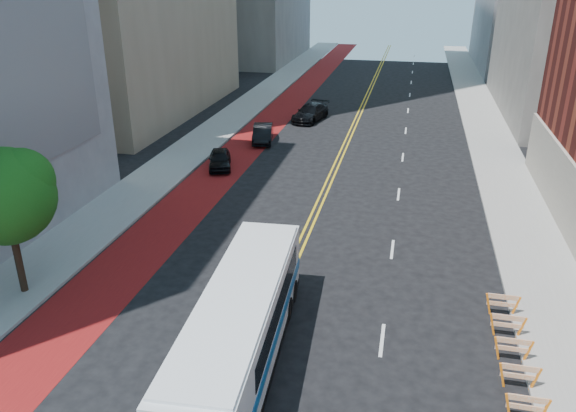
% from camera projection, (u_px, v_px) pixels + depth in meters
% --- Properties ---
extents(sidewalk_left, '(4.00, 140.00, 0.15)m').
position_uv_depth(sidewalk_left, '(200.00, 143.00, 47.20)').
color(sidewalk_left, gray).
rests_on(sidewalk_left, ground).
extents(sidewalk_right, '(4.00, 140.00, 0.15)m').
position_uv_depth(sidewalk_right, '(500.00, 163.00, 42.37)').
color(sidewalk_right, gray).
rests_on(sidewalk_right, ground).
extents(bus_lane_paint, '(3.60, 140.00, 0.01)m').
position_uv_depth(bus_lane_paint, '(245.00, 147.00, 46.44)').
color(bus_lane_paint, maroon).
rests_on(bus_lane_paint, ground).
extents(center_line_inner, '(0.14, 140.00, 0.01)m').
position_uv_depth(center_line_inner, '(339.00, 153.00, 44.85)').
color(center_line_inner, gold).
rests_on(center_line_inner, ground).
extents(center_line_outer, '(0.14, 140.00, 0.01)m').
position_uv_depth(center_line_outer, '(344.00, 153.00, 44.78)').
color(center_line_outer, gold).
rests_on(center_line_outer, ground).
extents(lane_dashes, '(0.14, 98.20, 0.01)m').
position_uv_depth(lane_dashes, '(406.00, 131.00, 51.04)').
color(lane_dashes, silver).
rests_on(lane_dashes, ground).
extents(construction_barriers, '(1.42, 10.91, 1.00)m').
position_uv_depth(construction_barriers, '(523.00, 388.00, 18.75)').
color(construction_barriers, orange).
rests_on(construction_barriers, ground).
extents(street_tree, '(4.20, 4.20, 6.70)m').
position_uv_depth(street_tree, '(6.00, 192.00, 23.64)').
color(street_tree, black).
rests_on(street_tree, sidewalk_left).
extents(transit_bus, '(3.28, 11.95, 3.25)m').
position_uv_depth(transit_bus, '(241.00, 326.00, 20.29)').
color(transit_bus, silver).
rests_on(transit_bus, ground).
extents(car_a, '(2.71, 4.23, 1.34)m').
position_uv_depth(car_a, '(220.00, 159.00, 41.26)').
color(car_a, black).
rests_on(car_a, ground).
extents(car_b, '(2.43, 4.70, 1.48)m').
position_uv_depth(car_b, '(263.00, 133.00, 47.49)').
color(car_b, black).
rests_on(car_b, ground).
extents(car_c, '(3.30, 5.74, 1.56)m').
position_uv_depth(car_c, '(310.00, 113.00, 54.12)').
color(car_c, black).
rests_on(car_c, ground).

